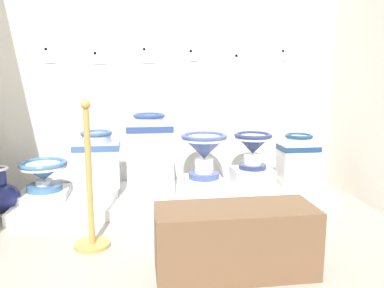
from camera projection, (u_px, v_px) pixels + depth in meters
name	position (u px, v px, depth m)	size (l,w,h in m)	color
wall_back	(171.00, 36.00, 3.71)	(3.55, 0.06, 3.02)	silver
display_platform	(177.00, 196.00, 3.51)	(2.75, 0.85, 0.09)	white
plinth_block_rightmost	(45.00, 194.00, 3.34)	(0.40, 0.40, 0.06)	white
antique_toilet_rightmost	(43.00, 172.00, 3.30)	(0.41, 0.41, 0.26)	#3C6898
plinth_block_tall_cobalt	(99.00, 189.00, 3.45)	(0.35, 0.35, 0.08)	white
antique_toilet_tall_cobalt	(98.00, 158.00, 3.40)	(0.40, 0.31, 0.49)	#AAB9D3
plinth_block_leftmost	(150.00, 180.00, 3.38)	(0.39, 0.35, 0.28)	white
antique_toilet_leftmost	(150.00, 139.00, 3.31)	(0.39, 0.32, 0.45)	silver
plinth_block_central_ornate	(204.00, 184.00, 3.56)	(0.34, 0.37, 0.11)	white
antique_toilet_central_ornate	(204.00, 149.00, 3.50)	(0.42, 0.42, 0.41)	#405292
plinth_block_pale_glazed	(252.00, 178.00, 3.62)	(0.37, 0.31, 0.18)	white
antique_toilet_pale_glazed	(253.00, 145.00, 3.56)	(0.35, 0.35, 0.33)	navy
plinth_block_broad_patterned	(297.00, 182.00, 3.69)	(0.39, 0.31, 0.08)	white
antique_toilet_broad_patterned	(298.00, 156.00, 3.64)	(0.35, 0.26, 0.42)	white
info_placard_first	(50.00, 54.00, 3.55)	(0.10, 0.01, 0.15)	white
info_placard_second	(100.00, 57.00, 3.62)	(0.14, 0.01, 0.13)	white
info_placard_third	(149.00, 54.00, 3.68)	(0.13, 0.01, 0.16)	white
info_placard_fourth	(194.00, 55.00, 3.74)	(0.09, 0.01, 0.12)	white
info_placard_fifth	(240.00, 60.00, 3.81)	(0.14, 0.01, 0.13)	white
info_placard_sixth	(286.00, 55.00, 3.86)	(0.10, 0.01, 0.13)	white
decorative_vase_spare	(0.00, 196.00, 3.14)	(0.31, 0.31, 0.40)	white
stanchion_post_near_left	(90.00, 202.00, 2.54)	(0.24, 0.24, 0.99)	#BD8F47
museum_bench	(235.00, 240.00, 2.21)	(0.92, 0.36, 0.40)	brown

